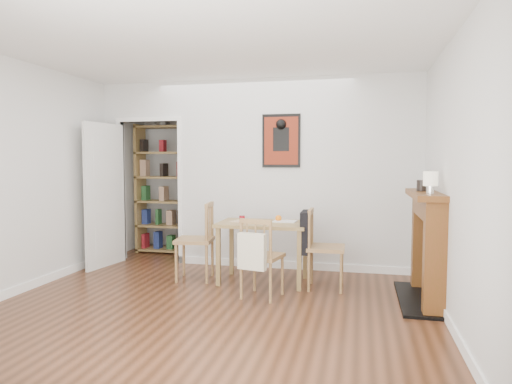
% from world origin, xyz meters
% --- Properties ---
extents(ground, '(5.20, 5.20, 0.00)m').
position_xyz_m(ground, '(0.00, 0.00, 0.00)').
color(ground, brown).
rests_on(ground, ground).
extents(room_shell, '(5.20, 5.20, 5.20)m').
position_xyz_m(room_shell, '(0.10, 1.34, 1.30)').
color(room_shell, silver).
rests_on(room_shell, ground).
extents(dining_table, '(1.08, 0.69, 0.74)m').
position_xyz_m(dining_table, '(0.31, 0.60, 0.65)').
color(dining_table, olive).
rests_on(dining_table, ground).
extents(chair_left, '(0.55, 0.55, 0.97)m').
position_xyz_m(chair_left, '(-0.55, 0.53, 0.48)').
color(chair_left, '#A2824B').
rests_on(chair_left, ground).
extents(chair_right, '(0.54, 0.47, 0.93)m').
position_xyz_m(chair_right, '(1.06, 0.49, 0.48)').
color(chair_right, '#A2824B').
rests_on(chair_right, ground).
extents(chair_front, '(0.52, 0.56, 0.88)m').
position_xyz_m(chair_front, '(0.42, -0.01, 0.45)').
color(chair_front, '#A2824B').
rests_on(chair_front, ground).
extents(bookshelf, '(0.87, 0.35, 2.06)m').
position_xyz_m(bookshelf, '(-1.63, 2.03, 1.02)').
color(bookshelf, olive).
rests_on(bookshelf, ground).
extents(fireplace, '(0.45, 1.25, 1.16)m').
position_xyz_m(fireplace, '(2.16, 0.25, 0.62)').
color(fireplace, brown).
rests_on(fireplace, ground).
extents(red_glass, '(0.07, 0.07, 0.09)m').
position_xyz_m(red_glass, '(0.07, 0.50, 0.78)').
color(red_glass, maroon).
rests_on(red_glass, dining_table).
extents(orange_fruit, '(0.08, 0.08, 0.08)m').
position_xyz_m(orange_fruit, '(0.47, 0.72, 0.77)').
color(orange_fruit, orange).
rests_on(orange_fruit, dining_table).
extents(placemat, '(0.46, 0.39, 0.00)m').
position_xyz_m(placemat, '(0.12, 0.63, 0.74)').
color(placemat, beige).
rests_on(placemat, dining_table).
extents(notebook, '(0.29, 0.22, 0.01)m').
position_xyz_m(notebook, '(0.56, 0.70, 0.74)').
color(notebook, white).
rests_on(notebook, dining_table).
extents(mantel_lamp, '(0.14, 0.14, 0.22)m').
position_xyz_m(mantel_lamp, '(2.12, -0.08, 1.30)').
color(mantel_lamp, silver).
rests_on(mantel_lamp, fireplace).
extents(ceramic_jar_a, '(0.10, 0.10, 0.12)m').
position_xyz_m(ceramic_jar_a, '(2.09, 0.33, 1.22)').
color(ceramic_jar_a, black).
rests_on(ceramic_jar_a, fireplace).
extents(ceramic_jar_b, '(0.08, 0.08, 0.10)m').
position_xyz_m(ceramic_jar_b, '(2.11, 0.60, 1.21)').
color(ceramic_jar_b, black).
rests_on(ceramic_jar_b, fireplace).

